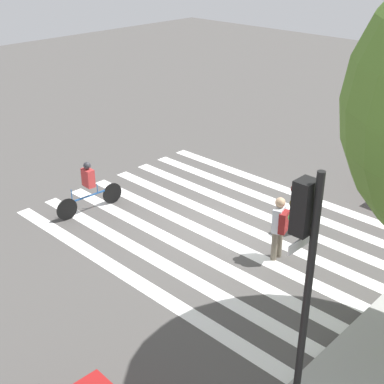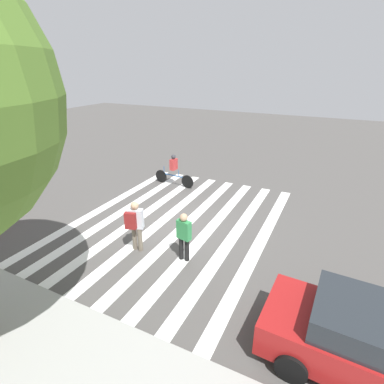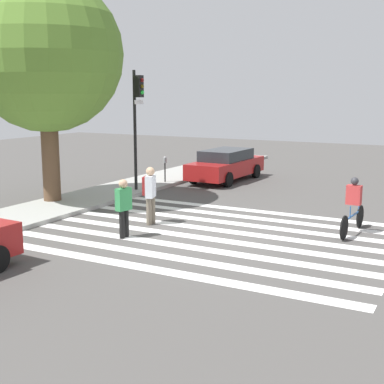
{
  "view_description": "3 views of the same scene",
  "coord_description": "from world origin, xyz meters",
  "views": [
    {
      "loc": [
        10.24,
        8.83,
        7.7
      ],
      "look_at": [
        0.79,
        -0.29,
        1.3
      ],
      "focal_mm": 50.0,
      "sensor_mm": 36.0,
      "label": 1
    },
    {
      "loc": [
        -5.23,
        9.01,
        5.73
      ],
      "look_at": [
        -0.39,
        -0.77,
        1.08
      ],
      "focal_mm": 28.0,
      "sensor_mm": 36.0,
      "label": 2
    },
    {
      "loc": [
        -13.2,
        -6.41,
        3.92
      ],
      "look_at": [
        0.07,
        0.71,
        1.14
      ],
      "focal_mm": 50.0,
      "sensor_mm": 36.0,
      "label": 3
    }
  ],
  "objects": [
    {
      "name": "traffic_light",
      "position": [
        4.32,
        5.41,
        3.37
      ],
      "size": [
        0.6,
        0.5,
        4.82
      ],
      "color": "black",
      "rests_on": "ground_plane"
    },
    {
      "name": "pedestrian_adult_tall_backpack",
      "position": [
        -1.49,
        2.0,
        0.92
      ],
      "size": [
        0.49,
        0.29,
        1.64
      ],
      "rotation": [
        0.0,
        0.0,
        -0.21
      ],
      "color": "black",
      "rests_on": "ground_plane"
    },
    {
      "name": "cyclist_mid_street",
      "position": [
        1.97,
        -3.45,
        0.87
      ],
      "size": [
        2.28,
        0.42,
        1.62
      ],
      "rotation": [
        0.0,
        0.0,
        -0.07
      ],
      "color": "black",
      "rests_on": "ground_plane"
    },
    {
      "name": "pedestrian_child_with_backpack",
      "position": [
        0.18,
        2.22,
        1.03
      ],
      "size": [
        0.53,
        0.5,
        1.76
      ],
      "rotation": [
        0.0,
        0.0,
        3.45
      ],
      "color": "#6B6051",
      "rests_on": "ground_plane"
    },
    {
      "name": "ground_plane",
      "position": [
        0.0,
        0.0,
        0.0
      ],
      "size": [
        60.0,
        60.0,
        0.0
      ],
      "primitive_type": "plane",
      "color": "#4C4947"
    },
    {
      "name": "parking_meter",
      "position": [
        6.46,
        5.46,
        0.94
      ],
      "size": [
        0.15,
        0.15,
        1.26
      ],
      "color": "black",
      "rests_on": "ground_plane"
    },
    {
      "name": "street_tree",
      "position": [
        1.07,
        6.96,
        5.23
      ],
      "size": [
        5.36,
        5.36,
        7.94
      ],
      "color": "brown",
      "rests_on": "ground_plane"
    },
    {
      "name": "crosswalk_stripes",
      "position": [
        -0.0,
        0.0,
        0.0
      ],
      "size": [
        7.23,
        10.0,
        0.01
      ],
      "color": "white",
      "rests_on": "ground_plane"
    },
    {
      "name": "sidewalk_curb",
      "position": [
        0.0,
        6.25,
        0.07
      ],
      "size": [
        36.0,
        2.5,
        0.14
      ],
      "color": "#9E9E99",
      "rests_on": "ground_plane"
    },
    {
      "name": "car_parked_far_curb",
      "position": [
        8.82,
        3.64,
        0.74
      ],
      "size": [
        4.82,
        2.02,
        1.43
      ],
      "rotation": [
        0.0,
        0.0,
        -0.03
      ],
      "color": "maroon",
      "rests_on": "ground_plane"
    }
  ]
}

